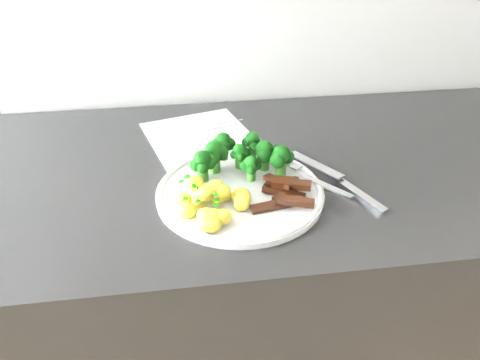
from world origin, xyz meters
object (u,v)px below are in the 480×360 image
at_px(beef_strips, 285,190).
at_px(knife, 346,187).
at_px(counter, 221,334).
at_px(broccoli, 240,154).
at_px(potatoes, 213,202).
at_px(fork, 314,179).
at_px(plate, 240,191).
at_px(recipe_paper, 206,144).

distance_m(beef_strips, knife, 0.11).
bearing_deg(beef_strips, knife, 7.48).
bearing_deg(counter, beef_strips, -48.22).
relative_size(broccoli, potatoes, 1.28).
bearing_deg(beef_strips, broccoli, 125.67).
distance_m(counter, beef_strips, 0.49).
relative_size(beef_strips, fork, 0.70).
bearing_deg(fork, plate, -177.77).
xyz_separation_m(counter, fork, (0.16, -0.08, 0.46)).
height_order(plate, beef_strips, beef_strips).
height_order(broccoli, fork, broccoli).
distance_m(plate, beef_strips, 0.08).
bearing_deg(broccoli, potatoes, -118.35).
relative_size(recipe_paper, fork, 2.12).
xyz_separation_m(counter, beef_strips, (0.10, -0.11, 0.47)).
bearing_deg(beef_strips, counter, 131.78).
bearing_deg(recipe_paper, broccoli, -68.28).
relative_size(counter, beef_strips, 22.00).
relative_size(counter, recipe_paper, 7.23).
distance_m(broccoli, beef_strips, 0.11).
distance_m(broccoli, knife, 0.19).
bearing_deg(counter, recipe_paper, 95.68).
bearing_deg(recipe_paper, counter, -84.32).
xyz_separation_m(recipe_paper, plate, (0.04, -0.19, 0.01)).
bearing_deg(broccoli, beef_strips, -54.33).
height_order(plate, broccoli, broccoli).
distance_m(counter, broccoli, 0.49).
xyz_separation_m(plate, broccoli, (0.01, 0.06, 0.04)).
height_order(potatoes, knife, potatoes).
distance_m(fork, knife, 0.06).
distance_m(plate, knife, 0.18).
distance_m(plate, broccoli, 0.07).
relative_size(plate, beef_strips, 2.57).
bearing_deg(broccoli, recipe_paper, 111.72).
bearing_deg(knife, broccoli, 157.59).
height_order(counter, beef_strips, beef_strips).
bearing_deg(counter, broccoli, -35.47).
height_order(beef_strips, knife, beef_strips).
height_order(fork, knife, fork).
xyz_separation_m(recipe_paper, fork, (0.17, -0.18, 0.02)).
xyz_separation_m(potatoes, beef_strips, (0.12, 0.02, -0.00)).
xyz_separation_m(plate, knife, (0.18, -0.01, 0.00)).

